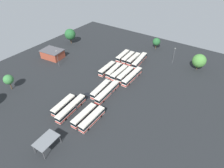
{
  "coord_description": "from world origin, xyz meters",
  "views": [
    {
      "loc": [
        60.96,
        43.36,
        55.46
      ],
      "look_at": [
        1.59,
        1.9,
        1.5
      ],
      "focal_mm": 30.64,
      "sensor_mm": 36.0,
      "label": 1
    }
  ],
  "objects_px": {
    "bus_row0_slot0": "(123,56)",
    "bus_row2_slot3": "(107,92)",
    "tree_east_edge": "(199,61)",
    "tree_south_edge": "(8,80)",
    "depot_building": "(53,54)",
    "maintenance_shelter": "(46,140)",
    "bus_row0_slot3": "(140,60)",
    "bus_row3_slot0": "(64,105)",
    "tree_west_edge": "(156,42)",
    "bus_row3_slot3": "(84,115)",
    "bus_row0_slot2": "(134,59)",
    "bus_row1_slot0": "(107,69)",
    "bus_row1_slot4": "(132,76)",
    "bus_row2_slot2": "(101,89)",
    "tree_northeast": "(70,34)",
    "bus_row0_slot1": "(128,58)",
    "lamp_post_near_entrance": "(174,55)",
    "bus_row1_slot2": "(119,73)",
    "bus_row1_slot1": "(114,70)",
    "lamp_post_by_building": "(58,58)",
    "bus_row3_slot4": "(92,119)",
    "bus_row1_slot3": "(125,75)",
    "bus_row3_slot1": "(71,108)"
  },
  "relations": [
    {
      "from": "bus_row3_slot3",
      "to": "tree_south_edge",
      "type": "xyz_separation_m",
      "value": [
        5.3,
        -40.44,
        3.63
      ]
    },
    {
      "from": "bus_row0_slot3",
      "to": "bus_row3_slot0",
      "type": "xyz_separation_m",
      "value": [
        50.45,
        -7.98,
        -0.0
      ]
    },
    {
      "from": "bus_row3_slot0",
      "to": "lamp_post_by_building",
      "type": "height_order",
      "value": "lamp_post_by_building"
    },
    {
      "from": "tree_northeast",
      "to": "bus_row1_slot4",
      "type": "bearing_deg",
      "value": 76.59
    },
    {
      "from": "bus_row1_slot1",
      "to": "tree_east_edge",
      "type": "xyz_separation_m",
      "value": [
        -29.04,
        34.54,
        3.44
      ]
    },
    {
      "from": "bus_row1_slot4",
      "to": "bus_row2_slot2",
      "type": "bearing_deg",
      "value": -20.65
    },
    {
      "from": "bus_row0_slot0",
      "to": "bus_row2_slot2",
      "type": "relative_size",
      "value": 0.96
    },
    {
      "from": "tree_west_edge",
      "to": "depot_building",
      "type": "bearing_deg",
      "value": -44.39
    },
    {
      "from": "lamp_post_near_entrance",
      "to": "tree_northeast",
      "type": "relative_size",
      "value": 0.93
    },
    {
      "from": "maintenance_shelter",
      "to": "bus_row1_slot0",
      "type": "bearing_deg",
      "value": -166.8
    },
    {
      "from": "bus_row0_slot0",
      "to": "depot_building",
      "type": "relative_size",
      "value": 0.93
    },
    {
      "from": "bus_row3_slot0",
      "to": "tree_west_edge",
      "type": "relative_size",
      "value": 1.68
    },
    {
      "from": "bus_row2_slot3",
      "to": "tree_west_edge",
      "type": "relative_size",
      "value": 2.21
    },
    {
      "from": "bus_row3_slot4",
      "to": "tree_northeast",
      "type": "relative_size",
      "value": 1.28
    },
    {
      "from": "bus_row0_slot3",
      "to": "tree_northeast",
      "type": "xyz_separation_m",
      "value": [
        3.12,
        -50.61,
        4.64
      ]
    },
    {
      "from": "bus_row0_slot3",
      "to": "tree_west_edge",
      "type": "bearing_deg",
      "value": -179.35
    },
    {
      "from": "bus_row2_slot3",
      "to": "maintenance_shelter",
      "type": "height_order",
      "value": "maintenance_shelter"
    },
    {
      "from": "bus_row0_slot2",
      "to": "bus_row1_slot2",
      "type": "xyz_separation_m",
      "value": [
        16.72,
        1.09,
        0.0
      ]
    },
    {
      "from": "depot_building",
      "to": "maintenance_shelter",
      "type": "distance_m",
      "value": 63.85
    },
    {
      "from": "bus_row3_slot0",
      "to": "maintenance_shelter",
      "type": "distance_m",
      "value": 19.13
    },
    {
      "from": "bus_row0_slot0",
      "to": "bus_row2_slot3",
      "type": "bearing_deg",
      "value": 20.91
    },
    {
      "from": "bus_row0_slot3",
      "to": "bus_row2_slot2",
      "type": "distance_m",
      "value": 33.54
    },
    {
      "from": "bus_row1_slot1",
      "to": "lamp_post_near_entrance",
      "type": "xyz_separation_m",
      "value": [
        -27.76,
        21.29,
        3.25
      ]
    },
    {
      "from": "bus_row1_slot2",
      "to": "tree_south_edge",
      "type": "relative_size",
      "value": 1.62
    },
    {
      "from": "depot_building",
      "to": "tree_northeast",
      "type": "distance_m",
      "value": 21.53
    },
    {
      "from": "bus_row2_slot2",
      "to": "bus_row3_slot0",
      "type": "xyz_separation_m",
      "value": [
        16.96,
        -6.13,
        -0.0
      ]
    },
    {
      "from": "tree_east_edge",
      "to": "bus_row0_slot1",
      "type": "bearing_deg",
      "value": -69.92
    },
    {
      "from": "bus_row1_slot3",
      "to": "tree_west_edge",
      "type": "relative_size",
      "value": 1.76
    },
    {
      "from": "bus_row1_slot2",
      "to": "tree_east_edge",
      "type": "height_order",
      "value": "tree_east_edge"
    },
    {
      "from": "bus_row1_slot0",
      "to": "tree_south_edge",
      "type": "height_order",
      "value": "tree_south_edge"
    },
    {
      "from": "lamp_post_near_entrance",
      "to": "bus_row0_slot2",
      "type": "bearing_deg",
      "value": -58.78
    },
    {
      "from": "bus_row2_slot3",
      "to": "bus_row3_slot3",
      "type": "relative_size",
      "value": 1.28
    },
    {
      "from": "maintenance_shelter",
      "to": "bus_row1_slot2",
      "type": "bearing_deg",
      "value": -175.23
    },
    {
      "from": "bus_row0_slot1",
      "to": "bus_row2_slot2",
      "type": "distance_m",
      "value": 32.99
    },
    {
      "from": "bus_row3_slot1",
      "to": "bus_row3_slot4",
      "type": "relative_size",
      "value": 1.24
    },
    {
      "from": "bus_row1_slot1",
      "to": "bus_row0_slot2",
      "type": "bearing_deg",
      "value": 171.4
    },
    {
      "from": "bus_row3_slot0",
      "to": "bus_row3_slot4",
      "type": "distance_m",
      "value": 14.52
    },
    {
      "from": "bus_row0_slot0",
      "to": "bus_row3_slot4",
      "type": "xyz_separation_m",
      "value": [
        48.64,
        17.09,
        0.0
      ]
    },
    {
      "from": "bus_row3_slot4",
      "to": "tree_south_edge",
      "type": "height_order",
      "value": "tree_south_edge"
    },
    {
      "from": "bus_row0_slot3",
      "to": "tree_northeast",
      "type": "height_order",
      "value": "tree_northeast"
    },
    {
      "from": "bus_row0_slot1",
      "to": "bus_row3_slot0",
      "type": "relative_size",
      "value": 0.99
    },
    {
      "from": "bus_row3_slot3",
      "to": "depot_building",
      "type": "distance_m",
      "value": 54.87
    },
    {
      "from": "bus_row3_slot0",
      "to": "lamp_post_near_entrance",
      "type": "relative_size",
      "value": 1.3
    },
    {
      "from": "lamp_post_near_entrance",
      "to": "tree_east_edge",
      "type": "bearing_deg",
      "value": 95.51
    },
    {
      "from": "bus_row1_slot3",
      "to": "maintenance_shelter",
      "type": "bearing_deg",
      "value": 0.89
    },
    {
      "from": "tree_east_edge",
      "to": "tree_south_edge",
      "type": "relative_size",
      "value": 1.14
    },
    {
      "from": "bus_row0_slot2",
      "to": "bus_row3_slot3",
      "type": "xyz_separation_m",
      "value": [
        49.4,
        6.32,
        0.0
      ]
    },
    {
      "from": "depot_building",
      "to": "tree_east_edge",
      "type": "distance_m",
      "value": 82.06
    },
    {
      "from": "bus_row0_slot2",
      "to": "maintenance_shelter",
      "type": "xyz_separation_m",
      "value": [
        66.2,
        5.21,
        2.14
      ]
    },
    {
      "from": "bus_row0_slot2",
      "to": "maintenance_shelter",
      "type": "bearing_deg",
      "value": 4.5
    }
  ]
}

